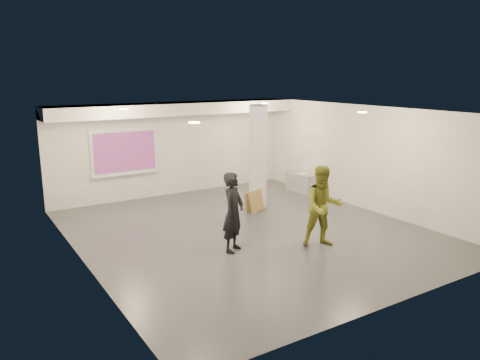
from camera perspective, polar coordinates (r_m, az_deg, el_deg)
floor at (r=11.79m, az=1.04°, el=-6.30°), size 8.00×9.00×0.01m
ceiling at (r=11.17m, az=1.10°, el=8.39°), size 8.00×9.00×0.01m
wall_back at (r=15.29m, az=-8.22°, el=3.81°), size 8.00×0.01×3.00m
wall_front at (r=8.13m, az=18.77°, el=-4.80°), size 8.00×0.01×3.00m
wall_left at (r=9.84m, az=-18.83°, el=-1.78°), size 0.01×9.00×3.00m
wall_right at (r=13.95m, az=14.97°, el=2.64°), size 0.01×9.00×3.00m
soffit_band at (r=14.64m, az=-7.50°, el=8.64°), size 8.00×1.10×0.36m
downlight_nw at (r=12.48m, az=-13.97°, el=8.40°), size 0.22×0.22×0.02m
downlight_ne at (r=14.47m, az=2.99°, el=9.32°), size 0.22×0.22×0.02m
downlight_sw at (r=8.78m, az=-5.61°, el=6.98°), size 0.22×0.22×0.02m
downlight_se at (r=11.44m, az=14.69°, el=7.98°), size 0.22×0.22×0.02m
column at (r=13.68m, az=2.20°, el=2.87°), size 0.52×0.52×3.00m
projection_screen at (r=14.68m, az=-13.86°, el=3.30°), size 2.10×0.13×1.42m
credenza at (r=15.75m, az=7.48°, el=-0.31°), size 0.54×1.10×0.62m
papers_stack at (r=15.66m, az=7.70°, el=0.80°), size 0.28×0.35×0.02m
cardboard_back at (r=13.44m, az=1.56°, el=-2.69°), size 0.50×0.18×0.53m
cardboard_front at (r=13.41m, az=2.01°, el=-2.58°), size 0.58×0.35×0.61m
woman at (r=10.29m, az=-0.83°, el=-3.95°), size 0.78×0.72×1.79m
man at (r=10.76m, az=10.10°, el=-3.19°), size 1.12×1.02×1.87m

